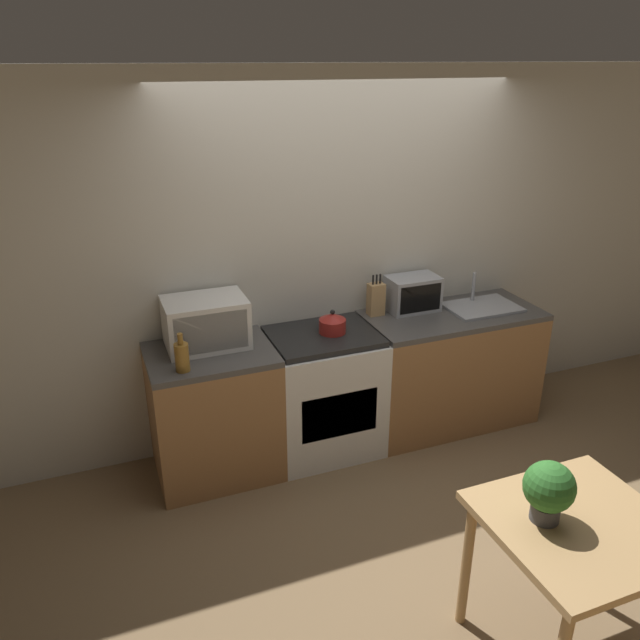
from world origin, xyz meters
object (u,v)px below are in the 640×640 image
(bottle, at_px, (182,356))
(dining_table, at_px, (577,542))
(kettle, at_px, (332,323))
(stove_range, at_px, (323,392))
(microwave, at_px, (206,323))
(toaster_oven, at_px, (413,294))

(bottle, bearing_deg, dining_table, -52.38)
(kettle, bearing_deg, stove_range, -178.81)
(microwave, bearing_deg, bottle, -124.92)
(bottle, xyz_separation_m, toaster_oven, (1.75, 0.36, 0.03))
(dining_table, bearing_deg, stove_range, 101.66)
(kettle, height_order, microwave, microwave)
(kettle, distance_m, bottle, 1.07)
(stove_range, relative_size, dining_table, 1.16)
(kettle, xyz_separation_m, bottle, (-1.05, -0.20, 0.03))
(stove_range, distance_m, microwave, 0.99)
(bottle, bearing_deg, toaster_oven, 11.66)
(toaster_oven, height_order, dining_table, toaster_oven)
(stove_range, xyz_separation_m, bottle, (-0.98, -0.19, 0.55))
(microwave, xyz_separation_m, bottle, (-0.21, -0.30, -0.07))
(microwave, distance_m, bottle, 0.37)
(stove_range, xyz_separation_m, toaster_oven, (0.77, 0.17, 0.58))
(stove_range, distance_m, kettle, 0.53)
(microwave, relative_size, bottle, 2.14)
(stove_range, bearing_deg, kettle, 1.19)
(bottle, distance_m, dining_table, 2.30)
(dining_table, bearing_deg, bottle, 127.62)
(microwave, bearing_deg, toaster_oven, 2.28)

